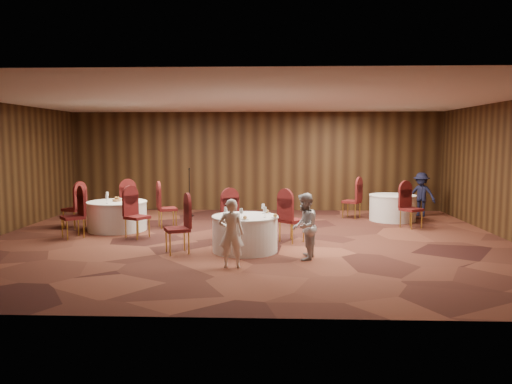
{
  "coord_description": "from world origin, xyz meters",
  "views": [
    {
      "loc": [
        0.63,
        -11.25,
        2.3
      ],
      "look_at": [
        0.2,
        0.2,
        1.1
      ],
      "focal_mm": 35.0,
      "sensor_mm": 36.0,
      "label": 1
    }
  ],
  "objects_px": {
    "table_right": "(392,208)",
    "table_main": "(245,233)",
    "table_left": "(117,216)",
    "man_c": "(421,194)",
    "mic_stand": "(190,202)",
    "woman_b": "(304,226)",
    "woman_a": "(231,233)"
  },
  "relations": [
    {
      "from": "table_left",
      "to": "table_right",
      "type": "xyz_separation_m",
      "value": [
        7.38,
        1.81,
        0.0
      ]
    },
    {
      "from": "woman_b",
      "to": "table_main",
      "type": "bearing_deg",
      "value": -107.73
    },
    {
      "from": "table_right",
      "to": "woman_b",
      "type": "xyz_separation_m",
      "value": [
        -2.79,
        -4.76,
        0.27
      ]
    },
    {
      "from": "table_right",
      "to": "mic_stand",
      "type": "relative_size",
      "value": 0.91
    },
    {
      "from": "woman_b",
      "to": "man_c",
      "type": "xyz_separation_m",
      "value": [
        3.84,
        5.63,
        0.02
      ]
    },
    {
      "from": "woman_a",
      "to": "man_c",
      "type": "bearing_deg",
      "value": -129.97
    },
    {
      "from": "woman_b",
      "to": "table_left",
      "type": "bearing_deg",
      "value": -111.18
    },
    {
      "from": "table_main",
      "to": "table_right",
      "type": "xyz_separation_m",
      "value": [
        3.98,
        4.1,
        0.0
      ]
    },
    {
      "from": "table_left",
      "to": "woman_a",
      "type": "xyz_separation_m",
      "value": [
        3.24,
        -3.64,
        0.25
      ]
    },
    {
      "from": "table_right",
      "to": "table_main",
      "type": "bearing_deg",
      "value": -134.15
    },
    {
      "from": "man_c",
      "to": "mic_stand",
      "type": "bearing_deg",
      "value": -147.93
    },
    {
      "from": "woman_a",
      "to": "mic_stand",
      "type": "bearing_deg",
      "value": -74.01
    },
    {
      "from": "man_c",
      "to": "woman_b",
      "type": "bearing_deg",
      "value": -94.03
    },
    {
      "from": "mic_stand",
      "to": "table_right",
      "type": "bearing_deg",
      "value": -6.21
    },
    {
      "from": "woman_b",
      "to": "man_c",
      "type": "bearing_deg",
      "value": 157.3
    },
    {
      "from": "woman_a",
      "to": "table_left",
      "type": "bearing_deg",
      "value": -48.84
    },
    {
      "from": "table_left",
      "to": "man_c",
      "type": "height_order",
      "value": "man_c"
    },
    {
      "from": "table_main",
      "to": "woman_a",
      "type": "xyz_separation_m",
      "value": [
        -0.17,
        -1.35,
        0.25
      ]
    },
    {
      "from": "table_main",
      "to": "woman_b",
      "type": "bearing_deg",
      "value": -29.36
    },
    {
      "from": "mic_stand",
      "to": "man_c",
      "type": "distance_m",
      "value": 7.01
    },
    {
      "from": "table_left",
      "to": "table_main",
      "type": "bearing_deg",
      "value": -33.95
    },
    {
      "from": "table_main",
      "to": "man_c",
      "type": "height_order",
      "value": "man_c"
    },
    {
      "from": "table_left",
      "to": "woman_b",
      "type": "height_order",
      "value": "woman_b"
    },
    {
      "from": "woman_b",
      "to": "mic_stand",
      "type": "bearing_deg",
      "value": -138.13
    },
    {
      "from": "table_main",
      "to": "table_left",
      "type": "distance_m",
      "value": 4.1
    },
    {
      "from": "table_main",
      "to": "mic_stand",
      "type": "distance_m",
      "value": 5.14
    },
    {
      "from": "woman_b",
      "to": "table_right",
      "type": "bearing_deg",
      "value": 161.25
    },
    {
      "from": "woman_b",
      "to": "woman_a",
      "type": "bearing_deg",
      "value": -51.63
    },
    {
      "from": "table_main",
      "to": "mic_stand",
      "type": "xyz_separation_m",
      "value": [
        -1.97,
        4.74,
        0.04
      ]
    },
    {
      "from": "table_main",
      "to": "woman_b",
      "type": "relative_size",
      "value": 1.06
    },
    {
      "from": "table_left",
      "to": "mic_stand",
      "type": "xyz_separation_m",
      "value": [
        1.43,
        2.45,
        0.04
      ]
    },
    {
      "from": "table_left",
      "to": "woman_b",
      "type": "distance_m",
      "value": 5.47
    }
  ]
}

